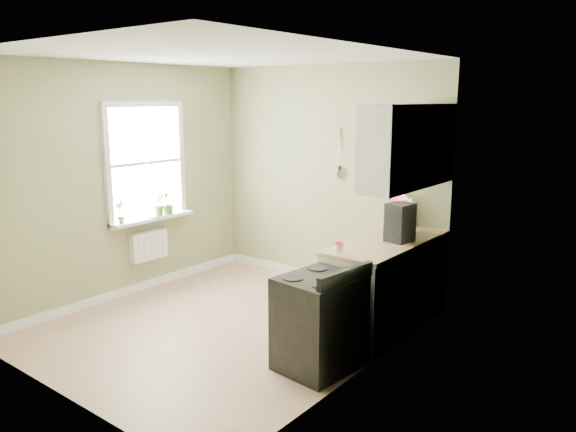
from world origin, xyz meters
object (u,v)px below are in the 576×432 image
Objects in this scene: stand_mixer at (407,219)px; coffee_maker at (400,223)px; kettle at (400,216)px; stove at (320,322)px.

coffee_maker reaches higher than stand_mixer.
stand_mixer is 1.98× the size of kettle.
stove is at bearing -95.45° from coffee_maker.
kettle is 0.50× the size of coffee_maker.
stove is 2.46× the size of coffee_maker.
stove is 1.66m from stand_mixer.
stove is 4.97× the size of kettle.
stand_mixer is 0.33m from coffee_maker.
coffee_maker reaches higher than stove.
kettle is at bearing 126.95° from stand_mixer.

